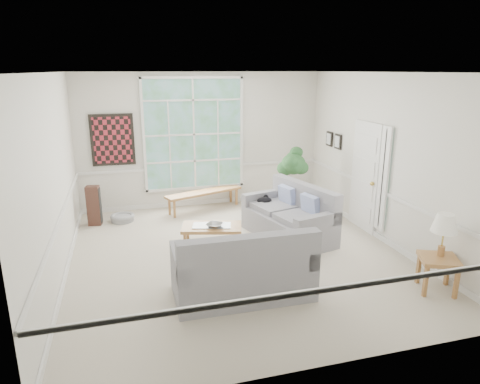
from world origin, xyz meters
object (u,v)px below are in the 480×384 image
loveseat_right (288,212)px  side_table (437,274)px  loveseat_front (242,260)px  end_table (289,203)px  coffee_table (212,236)px

loveseat_right → side_table: loveseat_right is taller
loveseat_front → end_table: size_ratio=3.69×
coffee_table → loveseat_front: bearing=-72.9°
loveseat_right → loveseat_front: (-1.40, -1.81, 0.02)m
end_table → side_table: 3.79m
coffee_table → side_table: side_table is taller
loveseat_front → end_table: 3.63m
loveseat_right → side_table: size_ratio=3.58×
loveseat_right → side_table: bearing=-77.5°
loveseat_front → end_table: bearing=58.6°
loveseat_right → side_table: 2.78m
loveseat_front → coffee_table: size_ratio=1.81×
loveseat_front → side_table: size_ratio=3.69×
loveseat_front → coffee_table: (-0.06, 1.76, -0.32)m
loveseat_right → coffee_table: loveseat_right is taller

